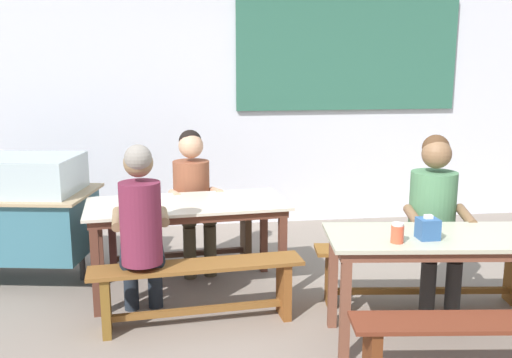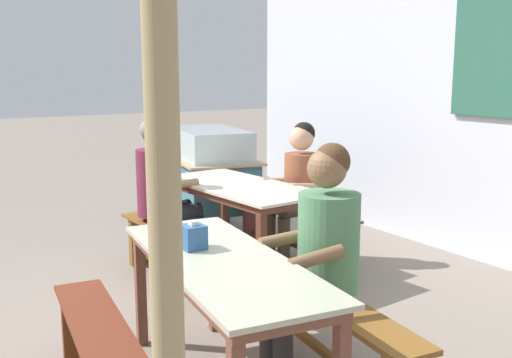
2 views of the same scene
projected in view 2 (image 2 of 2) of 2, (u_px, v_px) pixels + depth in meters
The scene contains 14 objects.
ground_plane at pixel (190, 336), 3.89m from camera, with size 40.00×40.00×0.00m, color gray.
backdrop_wall at pixel (499, 90), 5.15m from camera, with size 7.06×0.23×2.92m.
dining_table_far at pixel (240, 193), 5.10m from camera, with size 1.63×0.87×0.75m.
dining_table_near at pixel (222, 273), 3.09m from camera, with size 1.73×0.81×0.75m.
bench_far_back at pixel (294, 225), 5.54m from camera, with size 1.48×0.42×0.46m.
bench_far_front at pixel (177, 247), 4.80m from camera, with size 1.52×0.39×0.46m.
bench_near_back at pixel (323, 318), 3.42m from camera, with size 1.68×0.45×0.46m.
food_cart at pixel (208, 169), 6.65m from camera, with size 1.87×1.11×1.07m.
person_left_back_turned at pixel (163, 187), 5.07m from camera, with size 0.41×0.57×1.31m.
person_center_facing at pixel (297, 182), 5.33m from camera, with size 0.48×0.55×1.26m.
person_right_near_table at pixel (320, 245), 3.28m from camera, with size 0.50×0.55×1.32m.
tissue_box at pixel (193, 237), 3.23m from camera, with size 0.13×0.12×0.16m.
condiment_jar at pixel (168, 230), 3.39m from camera, with size 0.08×0.08×0.13m.
wooden_support_post at pixel (166, 262), 1.57m from camera, with size 0.09×0.09×2.41m, color tan.
Camera 2 is at (3.31, -1.58, 1.70)m, focal length 41.93 mm.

